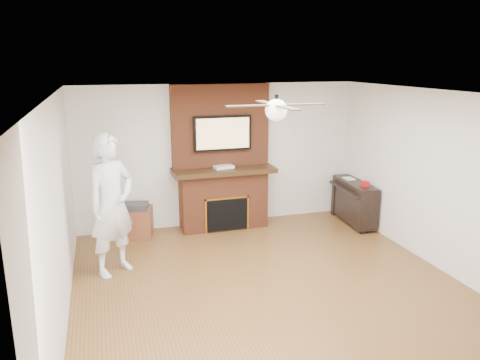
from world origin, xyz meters
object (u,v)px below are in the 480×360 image
object	(u,v)px
fireplace	(222,172)
piano	(354,201)
person	(112,205)
side_table	(137,221)

from	to	relation	value
fireplace	piano	distance (m)	2.45
person	piano	xyz separation A→B (m)	(4.23, 0.85, -0.57)
piano	person	bearing A→B (deg)	-164.57
fireplace	person	world-z (taller)	fireplace
person	side_table	distance (m)	1.56
piano	side_table	bearing A→B (deg)	176.93
fireplace	piano	bearing A→B (deg)	-13.33
fireplace	piano	world-z (taller)	fireplace
person	piano	world-z (taller)	person
fireplace	side_table	xyz separation A→B (m)	(-1.51, -0.07, -0.73)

